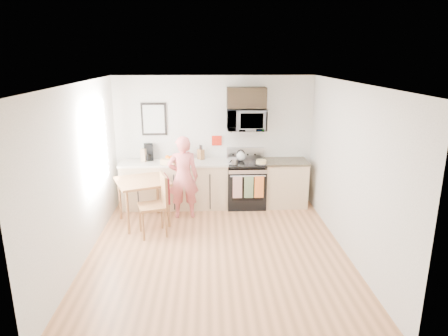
{
  "coord_description": "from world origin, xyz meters",
  "views": [
    {
      "loc": [
        -0.14,
        -5.68,
        2.98
      ],
      "look_at": [
        0.14,
        1.0,
        1.08
      ],
      "focal_mm": 32.0,
      "sensor_mm": 36.0,
      "label": 1
    }
  ],
  "objects_px": {
    "microwave": "(246,120)",
    "person": "(183,177)",
    "cake": "(261,162)",
    "range": "(246,185)",
    "chair": "(161,196)",
    "dining_table": "(143,185)"
  },
  "relations": [
    {
      "from": "person",
      "to": "cake",
      "type": "relative_size",
      "value": 6.42
    },
    {
      "from": "chair",
      "to": "cake",
      "type": "relative_size",
      "value": 4.35
    },
    {
      "from": "dining_table",
      "to": "cake",
      "type": "bearing_deg",
      "value": 15.46
    },
    {
      "from": "microwave",
      "to": "dining_table",
      "type": "height_order",
      "value": "microwave"
    },
    {
      "from": "person",
      "to": "dining_table",
      "type": "distance_m",
      "value": 0.76
    },
    {
      "from": "chair",
      "to": "dining_table",
      "type": "bearing_deg",
      "value": 111.69
    },
    {
      "from": "microwave",
      "to": "dining_table",
      "type": "relative_size",
      "value": 0.77
    },
    {
      "from": "cake",
      "to": "range",
      "type": "bearing_deg",
      "value": 147.5
    },
    {
      "from": "microwave",
      "to": "person",
      "type": "height_order",
      "value": "microwave"
    },
    {
      "from": "person",
      "to": "chair",
      "type": "bearing_deg",
      "value": 60.04
    },
    {
      "from": "person",
      "to": "chair",
      "type": "distance_m",
      "value": 0.81
    },
    {
      "from": "range",
      "to": "chair",
      "type": "bearing_deg",
      "value": -141.46
    },
    {
      "from": "range",
      "to": "chair",
      "type": "xyz_separation_m",
      "value": [
        -1.57,
        -1.25,
        0.25
      ]
    },
    {
      "from": "range",
      "to": "cake",
      "type": "bearing_deg",
      "value": -32.5
    },
    {
      "from": "range",
      "to": "cake",
      "type": "relative_size",
      "value": 4.74
    },
    {
      "from": "person",
      "to": "chair",
      "type": "xyz_separation_m",
      "value": [
        -0.34,
        -0.73,
        -0.1
      ]
    },
    {
      "from": "range",
      "to": "microwave",
      "type": "relative_size",
      "value": 1.53
    },
    {
      "from": "range",
      "to": "microwave",
      "type": "distance_m",
      "value": 1.33
    },
    {
      "from": "range",
      "to": "microwave",
      "type": "bearing_deg",
      "value": 90.06
    },
    {
      "from": "dining_table",
      "to": "person",
      "type": "bearing_deg",
      "value": 20.21
    },
    {
      "from": "range",
      "to": "cake",
      "type": "distance_m",
      "value": 0.62
    },
    {
      "from": "range",
      "to": "microwave",
      "type": "xyz_separation_m",
      "value": [
        -0.0,
        0.1,
        1.32
      ]
    }
  ]
}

